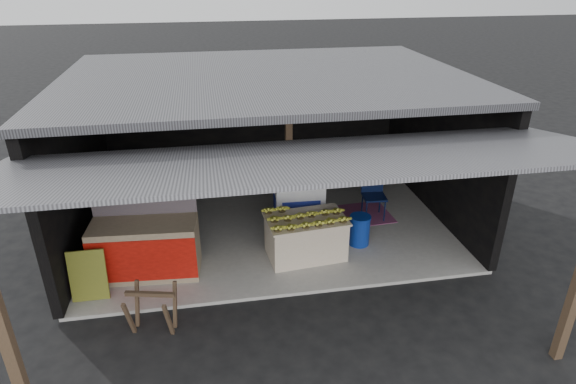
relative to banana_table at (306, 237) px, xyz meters
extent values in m
plane|color=black|center=(-0.46, -1.04, -0.44)|extent=(80.00, 80.00, 0.00)
cube|color=gray|center=(-0.46, 1.46, -0.41)|extent=(7.00, 5.00, 0.06)
cube|color=black|center=(-0.46, 3.96, 1.07)|extent=(7.00, 0.15, 2.90)
cube|color=black|center=(-3.96, 1.46, 1.07)|extent=(0.15, 5.00, 2.90)
cube|color=black|center=(3.04, 1.46, 1.07)|extent=(0.15, 5.00, 2.90)
cube|color=#232326|center=(-0.46, 1.46, 2.52)|extent=(7.20, 5.20, 0.12)
cube|color=#232326|center=(-0.46, -1.99, 2.29)|extent=(7.40, 2.47, 0.48)
cube|color=#4A3625|center=(-0.16, 0.86, 1.04)|extent=(0.12, 0.12, 2.85)
cube|color=#4A3625|center=(-3.76, -2.94, 0.81)|extent=(0.12, 0.12, 2.50)
cube|color=silver|center=(0.00, 0.00, -0.02)|extent=(1.39, 0.91, 0.72)
cube|color=silver|center=(0.00, 0.00, 0.36)|extent=(1.46, 0.98, 0.04)
cube|color=white|center=(0.08, 1.02, 0.14)|extent=(0.95, 0.66, 1.03)
cube|color=navy|center=(0.08, 0.70, 0.19)|extent=(0.73, 0.04, 0.31)
cube|color=#B21414|center=(0.08, 0.70, -0.17)|extent=(0.47, 0.03, 0.10)
cube|color=#998466|center=(-2.72, -0.05, 0.10)|extent=(1.75, 0.87, 0.96)
cube|color=red|center=(-2.72, -0.44, 0.10)|extent=(1.70, 0.15, 0.75)
cube|color=white|center=(-2.72, -0.45, 0.10)|extent=(0.58, 0.05, 0.19)
cube|color=navy|center=(-2.72, 0.27, 0.98)|extent=(1.70, 0.18, 0.80)
cube|color=black|center=(-3.55, -0.60, 0.04)|extent=(0.56, 0.18, 0.83)
cube|color=#4A3625|center=(-2.85, -1.57, -0.09)|extent=(0.11, 0.27, 0.68)
cube|color=#4A3625|center=(-2.30, -1.70, -0.09)|extent=(0.11, 0.27, 0.68)
cube|color=#4A3625|center=(-2.77, -1.25, -0.09)|extent=(0.11, 0.27, 0.68)
cube|color=#4A3625|center=(-2.23, -1.37, -0.09)|extent=(0.11, 0.27, 0.68)
cube|color=#4A3625|center=(-2.54, -1.47, 0.21)|extent=(0.70, 0.22, 0.06)
cylinder|color=navy|center=(1.07, 0.22, -0.11)|extent=(0.37, 0.37, 0.55)
cylinder|color=#091234|center=(1.46, 0.98, -0.14)|extent=(0.03, 0.03, 0.48)
cylinder|color=#091234|center=(1.83, 0.95, -0.14)|extent=(0.03, 0.03, 0.48)
cylinder|color=#091234|center=(1.49, 1.35, -0.14)|extent=(0.03, 0.03, 0.48)
cylinder|color=#091234|center=(1.86, 1.32, -0.14)|extent=(0.03, 0.03, 0.48)
cube|color=#091234|center=(1.66, 1.15, 0.09)|extent=(0.49, 0.49, 0.04)
cube|color=#091234|center=(1.68, 1.36, 0.34)|extent=(0.46, 0.08, 0.49)
cube|color=#7C1B5E|center=(1.31, 1.30, -0.38)|extent=(1.56, 1.09, 0.01)
cube|color=black|center=(-1.26, 3.86, 1.47)|extent=(0.32, 0.03, 0.42)
cube|color=#4C4C59|center=(-1.26, 3.84, 1.47)|extent=(0.26, 0.02, 0.34)
cube|color=black|center=(-0.66, 3.86, 1.49)|extent=(0.32, 0.03, 0.42)
cube|color=#4C4C59|center=(-0.66, 3.84, 1.49)|extent=(0.26, 0.02, 0.34)
cube|color=black|center=(0.04, 3.86, 1.51)|extent=(0.32, 0.03, 0.42)
cube|color=#4C4C59|center=(0.04, 3.84, 1.51)|extent=(0.26, 0.02, 0.34)
camera|label=1|loc=(-1.59, -7.15, 4.39)|focal=30.00mm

